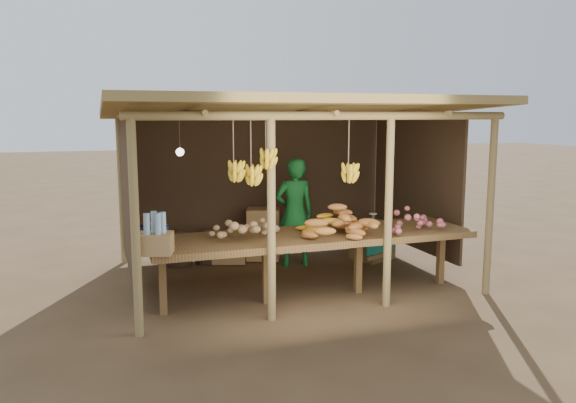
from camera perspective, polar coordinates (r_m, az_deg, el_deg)
name	(u,v)px	position (r m, az deg, el deg)	size (l,w,h in m)	color
ground	(288,277)	(7.82, 0.00, -7.63)	(60.00, 60.00, 0.00)	brown
stall_structure	(284,137)	(7.54, -0.44, 6.61)	(4.70, 3.50, 2.43)	olive
counter	(314,238)	(6.77, 2.61, -3.77)	(3.90, 1.05, 0.80)	brown
potato_heap	(245,224)	(6.40, -4.37, -2.29)	(0.91, 0.55, 0.36)	#A58155
sweet_potato_heap	(340,221)	(6.57, 5.26, -2.01)	(1.12, 0.67, 0.36)	#AE692C
onion_heap	(416,217)	(7.03, 12.84, -1.52)	(0.81, 0.49, 0.36)	#AF555A
banana_pile	(331,217)	(6.87, 4.38, -1.58)	(0.65, 0.39, 0.35)	gold
tomato_basin	(152,230)	(6.72, -13.64, -2.86)	(0.38, 0.38, 0.20)	navy
bottle_box	(155,238)	(5.89, -13.36, -3.62)	(0.41, 0.36, 0.44)	#9F7847
vendor	(295,213)	(8.20, 0.67, -1.13)	(0.58, 0.38, 1.59)	#19742D
tarp_crate	(372,240)	(8.77, 8.56, -3.84)	(0.78, 0.74, 0.74)	brown
carton_stack	(252,239)	(8.56, -3.67, -3.80)	(1.12, 0.52, 0.78)	#9F7847
burlap_sacks	(193,246)	(8.49, -9.63, -4.50)	(0.90, 0.47, 0.63)	#453220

